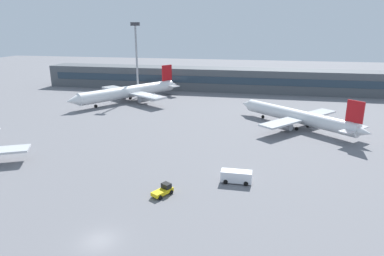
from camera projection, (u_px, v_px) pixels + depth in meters
The scene contains 7 objects.
ground_plane at pixel (177, 139), 79.54m from camera, with size 400.00×400.00×0.00m, color slate.
terminal_building at pixel (216, 79), 139.98m from camera, with size 144.57×12.13×9.00m.
airplane_mid at pixel (296, 116), 88.41m from camera, with size 31.47×28.32×9.68m.
airplane_far at pixel (129, 92), 118.25m from camera, with size 29.64×40.35×11.39m.
baggage_tug_yellow at pixel (163, 190), 53.17m from camera, with size 3.11×3.87×1.75m.
service_van_white at pixel (236, 176), 57.37m from camera, with size 5.20×2.33×2.08m.
floodlight_tower_west at pixel (137, 55), 121.95m from camera, with size 3.20×0.80×26.84m.
Camera 1 is at (18.57, -33.14, 25.54)m, focal length 31.66 mm.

